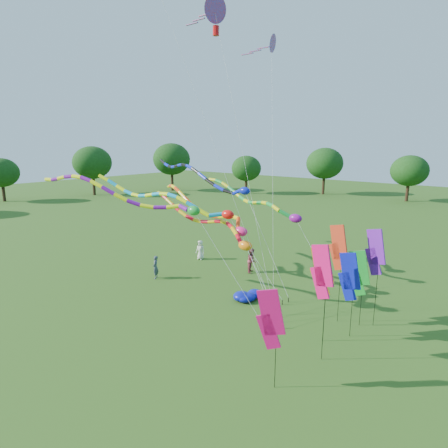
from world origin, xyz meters
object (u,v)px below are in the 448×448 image
Objects in this scene: blue_nylon_heap at (244,294)px; person_b at (155,267)px; tube_kite_red at (211,224)px; tube_kite_orange at (209,211)px; person_c at (252,260)px; person_a at (200,250)px.

person_b reaches higher than blue_nylon_heap.
tube_kite_red is 4.87m from blue_nylon_heap.
blue_nylon_heap is (2.64, 0.11, -4.10)m from tube_kite_red.
tube_kite_orange is 7.97× the size of person_b.
tube_kite_orange reaches higher than person_c.
tube_kite_red is 7.71× the size of person_b.
person_b is (-6.79, -1.29, 0.59)m from blue_nylon_heap.
tube_kite_red is 7.17m from person_a.
tube_kite_orange is at bearing 127.38° from person_c.
person_a is 5.08m from person_c.
tube_kite_orange is 5.54m from person_b.
tube_kite_red reaches higher than person_b.
person_c is (1.58, 2.89, -3.92)m from tube_kite_orange.
blue_nylon_heap is 1.14× the size of person_a.
person_b reaches higher than person_a.
blue_nylon_heap is at bearing -39.32° from person_a.
tube_kite_red is at bearing -25.88° from tube_kite_orange.
blue_nylon_heap is (3.87, -1.19, -4.59)m from tube_kite_orange.
person_a is 0.96× the size of person_b.
person_b is (-4.15, -1.18, -3.50)m from tube_kite_red.
person_a is 0.88× the size of person_c.
person_c is at bearing -9.78° from person_a.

